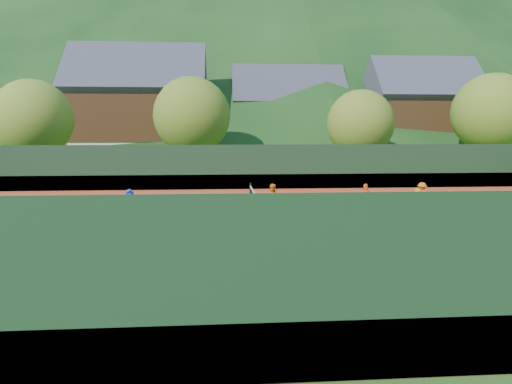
{
  "coord_description": "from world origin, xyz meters",
  "views": [
    {
      "loc": [
        -1.54,
        -18.64,
        3.93
      ],
      "look_at": [
        -0.14,
        0.0,
        1.42
      ],
      "focal_mm": 32.0,
      "sensor_mm": 36.0,
      "label": 1
    }
  ],
  "objects": [
    {
      "name": "tennis_ball_14",
      "position": [
        0.57,
        -7.51,
        0.05
      ],
      "size": [
        0.07,
        0.07,
        0.07
      ],
      "primitive_type": "sphere",
      "color": "#B4DD24",
      "rests_on": "clay_court"
    },
    {
      "name": "student_b",
      "position": [
        5.0,
        1.52,
        0.79
      ],
      "size": [
        0.92,
        0.43,
        1.53
      ],
      "primitive_type": "imported",
      "rotation": [
        0.0,
        0.0,
        3.08
      ],
      "color": "orange",
      "rests_on": "clay_court"
    },
    {
      "name": "tennis_ball_20",
      "position": [
        -1.68,
        -4.05,
        0.05
      ],
      "size": [
        0.07,
        0.07,
        0.07
      ],
      "primitive_type": "sphere",
      "color": "#B4DD24",
      "rests_on": "clay_court"
    },
    {
      "name": "tree_a",
      "position": [
        -16.0,
        18.0,
        4.87
      ],
      "size": [
        6.0,
        6.0,
        7.88
      ],
      "color": "#422B1A",
      "rests_on": "ground"
    },
    {
      "name": "clay_court",
      "position": [
        0.0,
        0.0,
        0.01
      ],
      "size": [
        40.0,
        24.0,
        0.02
      ],
      "primitive_type": "cube",
      "color": "#C4441F",
      "rests_on": "ground"
    },
    {
      "name": "tennis_ball_21",
      "position": [
        -2.78,
        -4.26,
        0.05
      ],
      "size": [
        0.07,
        0.07,
        0.07
      ],
      "primitive_type": "sphere",
      "color": "#B4DD24",
      "rests_on": "clay_court"
    },
    {
      "name": "tennis_ball_8",
      "position": [
        -8.0,
        -5.16,
        0.05
      ],
      "size": [
        0.07,
        0.07,
        0.07
      ],
      "primitive_type": "sphere",
      "color": "#B4DD24",
      "rests_on": "clay_court"
    },
    {
      "name": "tree_c",
      "position": [
        10.0,
        19.0,
        4.54
      ],
      "size": [
        5.6,
        5.6,
        7.35
      ],
      "color": "#3C2618",
      "rests_on": "ground"
    },
    {
      "name": "tree_d",
      "position": [
        22.0,
        20.0,
        5.52
      ],
      "size": [
        6.8,
        6.8,
        8.93
      ],
      "color": "#3C2718",
      "rests_on": "ground"
    },
    {
      "name": "chalet_mid",
      "position": [
        6.0,
        34.0,
        4.99
      ],
      "size": [
        12.65,
        8.82,
        11.45
      ],
      "color": "beige",
      "rests_on": "ground"
    },
    {
      "name": "tree_b",
      "position": [
        -4.0,
        20.0,
        5.19
      ],
      "size": [
        6.4,
        6.4,
        8.4
      ],
      "color": "#3B2717",
      "rests_on": "ground"
    },
    {
      "name": "tennis_ball_3",
      "position": [
        4.23,
        -3.46,
        0.05
      ],
      "size": [
        0.07,
        0.07,
        0.07
      ],
      "primitive_type": "sphere",
      "color": "#B4DD24",
      "rests_on": "clay_court"
    },
    {
      "name": "tennis_ball_12",
      "position": [
        0.59,
        -5.07,
        0.05
      ],
      "size": [
        0.07,
        0.07,
        0.07
      ],
      "primitive_type": "sphere",
      "color": "#B4DD24",
      "rests_on": "clay_court"
    },
    {
      "name": "student_a",
      "position": [
        0.8,
        2.54,
        0.74
      ],
      "size": [
        0.76,
        0.62,
        1.45
      ],
      "primitive_type": "imported",
      "rotation": [
        0.0,
        0.0,
        3.04
      ],
      "color": "orange",
      "rests_on": "clay_court"
    },
    {
      "name": "tennis_ball_0",
      "position": [
        3.81,
        -7.18,
        0.05
      ],
      "size": [
        0.07,
        0.07,
        0.07
      ],
      "primitive_type": "sphere",
      "color": "#B4DD24",
      "rests_on": "clay_court"
    },
    {
      "name": "perimeter_fence",
      "position": [
        0.0,
        0.0,
        1.27
      ],
      "size": [
        40.4,
        24.24,
        3.0
      ],
      "color": "black",
      "rests_on": "clay_court"
    },
    {
      "name": "mountain_far_right",
      "position": [
        90.0,
        150.0,
        47.5
      ],
      "size": [
        260.0,
        260.0,
        95.0
      ],
      "primitive_type": "cone",
      "color": "black",
      "rests_on": "ground"
    },
    {
      "name": "tennis_ball_6",
      "position": [
        3.51,
        -4.36,
        0.05
      ],
      "size": [
        0.07,
        0.07,
        0.07
      ],
      "primitive_type": "sphere",
      "color": "#B4DD24",
      "rests_on": "clay_court"
    },
    {
      "name": "tennis_ball_17",
      "position": [
        -5.09,
        -8.76,
        0.05
      ],
      "size": [
        0.07,
        0.07,
        0.07
      ],
      "primitive_type": "sphere",
      "color": "#B4DD24",
      "rests_on": "clay_court"
    },
    {
      "name": "tennis_ball_23",
      "position": [
        -0.24,
        -2.89,
        0.05
      ],
      "size": [
        0.07,
        0.07,
        0.07
      ],
      "primitive_type": "sphere",
      "color": "#B4DD24",
      "rests_on": "clay_court"
    },
    {
      "name": "ground",
      "position": [
        0.0,
        0.0,
        0.0
      ],
      "size": [
        400.0,
        400.0,
        0.0
      ],
      "primitive_type": "plane",
      "color": "#2C551A",
      "rests_on": "ground"
    },
    {
      "name": "tennis_ball_25",
      "position": [
        6.05,
        -2.62,
        0.05
      ],
      "size": [
        0.07,
        0.07,
        0.07
      ],
      "primitive_type": "sphere",
      "color": "#B4DD24",
      "rests_on": "clay_court"
    },
    {
      "name": "tennis_ball_19",
      "position": [
        -1.06,
        -5.55,
        0.05
      ],
      "size": [
        0.07,
        0.07,
        0.07
      ],
      "primitive_type": "sphere",
      "color": "#B4DD24",
      "rests_on": "clay_court"
    },
    {
      "name": "court_lines",
      "position": [
        0.0,
        0.0,
        0.02
      ],
      "size": [
        23.83,
        11.03,
        0.0
      ],
      "color": "white",
      "rests_on": "clay_court"
    },
    {
      "name": "student_d",
      "position": [
        8.49,
        3.38,
        0.69
      ],
      "size": [
        0.93,
        0.62,
        1.35
      ],
      "primitive_type": "imported",
      "rotation": [
        0.0,
        0.0,
        3.28
      ],
      "color": "orange",
      "rests_on": "clay_court"
    },
    {
      "name": "tennis_ball_10",
      "position": [
        -4.37,
        -1.35,
        0.05
      ],
      "size": [
        0.07,
        0.07,
        0.07
      ],
      "primitive_type": "sphere",
      "color": "#B4DD24",
      "rests_on": "clay_court"
    },
    {
      "name": "tennis_ball_11",
      "position": [
        -4.92,
        -1.37,
        0.05
      ],
      "size": [
        0.07,
        0.07,
        0.07
      ],
      "primitive_type": "sphere",
      "color": "#B4DD24",
      "rests_on": "clay_court"
    },
    {
      "name": "tennis_ball_24",
      "position": [
        4.51,
        -5.4,
        0.05
      ],
      "size": [
        0.07,
        0.07,
        0.07
      ],
      "primitive_type": "sphere",
      "color": "#B4DD24",
      "rests_on": "clay_court"
    },
    {
      "name": "tennis_ball_29",
      "position": [
        -6.32,
        -5.59,
        0.05
      ],
      "size": [
        0.07,
        0.07,
        0.07
      ],
      "primitive_type": "sphere",
      "color": "#B4DD24",
      "rests_on": "clay_court"
    },
    {
      "name": "tennis_ball_15",
      "position": [
        2.82,
        -7.35,
        0.05
      ],
      "size": [
        0.07,
        0.07,
        0.07
      ],
      "primitive_type": "sphere",
      "color": "#B4DD24",
      "rests_on": "clay_court"
    },
    {
      "name": "chalet_left",
      "position": [
        -10.0,
        30.0,
        5.65
      ],
      "size": [
        13.8,
        9.93,
        12.92
      ],
      "color": "beige",
      "rests_on": "ground"
    },
    {
      "name": "tennis_ball_2",
      "position": [
        -2.24,
        -7.45,
        0.05
      ],
      "size": [
        0.07,
        0.07,
        0.07
      ],
      "primitive_type": "sphere",
      "color": "#B4DD24",
      "rests_on": "clay_court"
    },
    {
      "name": "ball_hopper",
      "position": [
        -7.39,
        -3.59,
        0.77
      ],
      "size": [
        0.57,
        0.57,
        1.0
      ],
      "color": "black",
      "rests_on": "clay_court"
    },
    {
      "name": "tennis_ball_1",
      "position": [
        0.86,
        -7.46,
        0.05
      ],
      "size": [
        0.07,
        0.07,
        0.07
      ],
      "primitive_type": "sphere",
      "color": "#B4DD24",
      "rests_on": "clay_court"
    },
    {
      "name": "tennis_ball_28",
      "position": [
        -9.1,
        -1.75,
        0.05
      ],
      "size": [
        0.07,
        0.07,
        0.07
      ],
      "primitive_type": "sphere",
      "color": "#B4DD24",
      "rests_on": "clay_court"
    },
    {
      "name": "chalet_right",
      "position": [
        20.0,
        30.0,
        5.26
      ],
      "size": [
        11.5,
        8.82,
        11.91
      ],
      "color": "beige",
      "rests_on": "ground"
    },
    {
      "name": "coach",
      "position": [
        -4.91,
        -1.88,
        0.92
      ],
      "size": [
        0.66,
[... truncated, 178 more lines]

